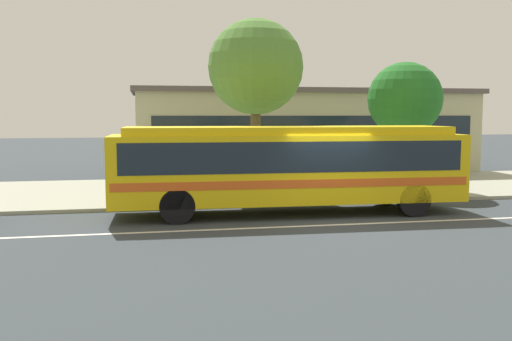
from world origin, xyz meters
TOP-DOWN VIEW (x-y plane):
  - ground_plane at (0.00, 0.00)m, footprint 120.00×120.00m
  - sidewalk_slab at (0.00, 6.53)m, footprint 60.00×8.00m
  - lane_stripe_center at (0.00, -0.80)m, footprint 56.00×0.16m
  - transit_bus at (-0.92, 1.18)m, footprint 10.70×2.80m
  - pedestrian_waiting_near_sign at (-4.01, 4.12)m, footprint 0.48×0.48m
  - pedestrian_walking_along_curb at (-4.52, 2.97)m, footprint 0.48×0.48m
  - bus_stop_sign at (4.14, 3.28)m, footprint 0.08×0.44m
  - street_tree_near_stop at (-1.20, 4.98)m, footprint 3.49×3.49m
  - street_tree_mid_block at (4.87, 5.34)m, footprint 2.92×2.92m
  - station_building at (2.93, 13.39)m, footprint 17.48×6.78m

SIDE VIEW (x-z plane):
  - ground_plane at x=0.00m, z-range 0.00..0.00m
  - lane_stripe_center at x=0.00m, z-range 0.00..0.01m
  - sidewalk_slab at x=0.00m, z-range 0.00..0.12m
  - pedestrian_walking_along_curb at x=-4.52m, z-range 0.26..1.93m
  - pedestrian_waiting_near_sign at x=-4.01m, z-range 0.28..2.05m
  - transit_bus at x=-0.92m, z-range 0.22..2.90m
  - bus_stop_sign at x=4.14m, z-range 0.45..2.75m
  - station_building at x=2.93m, z-range 0.01..4.32m
  - street_tree_mid_block at x=4.87m, z-range 1.13..6.11m
  - street_tree_near_stop at x=-1.20m, z-range 1.54..7.94m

